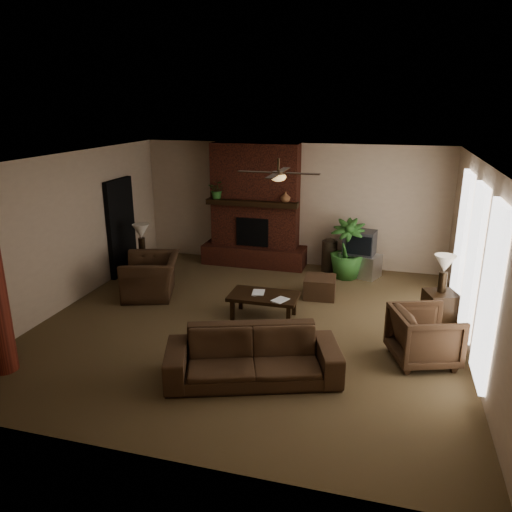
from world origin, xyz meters
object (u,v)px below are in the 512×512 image
(armchair_left, at_px, (151,270))
(side_table_right, at_px, (440,307))
(sofa, at_px, (253,348))
(floor_plant, at_px, (346,262))
(coffee_table, at_px, (264,298))
(tv_stand, at_px, (360,264))
(lamp_left, at_px, (141,233))
(floor_vase, at_px, (329,252))
(lamp_right, at_px, (444,267))
(ottoman, at_px, (320,287))
(armchair_right, at_px, (425,334))
(side_table_left, at_px, (146,266))

(armchair_left, height_order, side_table_right, armchair_left)
(sofa, bearing_deg, floor_plant, 60.39)
(coffee_table, relative_size, floor_plant, 0.93)
(armchair_left, distance_m, tv_stand, 4.50)
(coffee_table, distance_m, lamp_left, 3.35)
(floor_vase, height_order, side_table_right, floor_vase)
(sofa, bearing_deg, lamp_right, 26.33)
(lamp_right, bearing_deg, ottoman, 165.41)
(tv_stand, bearing_deg, armchair_left, -126.96)
(floor_vase, bearing_deg, armchair_right, -63.64)
(floor_plant, xyz_separation_m, side_table_right, (1.79, -1.88, -0.08))
(floor_vase, distance_m, side_table_right, 3.13)
(tv_stand, relative_size, lamp_right, 1.31)
(side_table_right, bearing_deg, coffee_table, -168.49)
(armchair_left, height_order, coffee_table, armchair_left)
(armchair_left, relative_size, side_table_left, 2.17)
(ottoman, relative_size, side_table_left, 1.09)
(armchair_right, distance_m, floor_vase, 4.16)
(coffee_table, height_order, side_table_left, side_table_left)
(sofa, distance_m, armchair_left, 3.70)
(tv_stand, height_order, lamp_left, lamp_left)
(ottoman, xyz_separation_m, lamp_right, (2.17, -0.56, 0.80))
(coffee_table, xyz_separation_m, tv_stand, (1.48, 2.71, -0.12))
(side_table_left, bearing_deg, sofa, -44.75)
(sofa, relative_size, lamp_right, 3.63)
(armchair_left, height_order, ottoman, armchair_left)
(floor_vase, relative_size, side_table_left, 1.40)
(tv_stand, xyz_separation_m, floor_plant, (-0.28, -0.22, 0.11))
(ottoman, bearing_deg, tv_stand, 65.97)
(armchair_left, xyz_separation_m, armchair_right, (5.05, -1.35, -0.07))
(lamp_right, bearing_deg, armchair_left, -177.87)
(coffee_table, bearing_deg, side_table_left, 156.23)
(armchair_left, distance_m, side_table_left, 1.05)
(armchair_right, distance_m, lamp_left, 6.09)
(ottoman, bearing_deg, side_table_left, 178.69)
(floor_vase, height_order, lamp_right, lamp_right)
(side_table_right, bearing_deg, side_table_left, 173.26)
(tv_stand, xyz_separation_m, side_table_right, (1.50, -2.10, 0.03))
(armchair_left, xyz_separation_m, lamp_right, (5.39, 0.20, 0.48))
(ottoman, distance_m, lamp_left, 3.93)
(side_table_left, distance_m, lamp_left, 0.73)
(coffee_table, relative_size, lamp_left, 1.85)
(side_table_left, bearing_deg, lamp_right, -6.23)
(lamp_right, bearing_deg, sofa, -134.66)
(coffee_table, xyz_separation_m, ottoman, (0.82, 1.22, -0.17))
(sofa, bearing_deg, side_table_left, 116.24)
(sofa, distance_m, lamp_left, 4.75)
(floor_plant, bearing_deg, armchair_left, -150.63)
(tv_stand, relative_size, side_table_left, 1.55)
(sofa, bearing_deg, tv_stand, 57.57)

